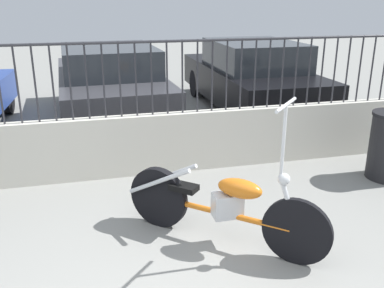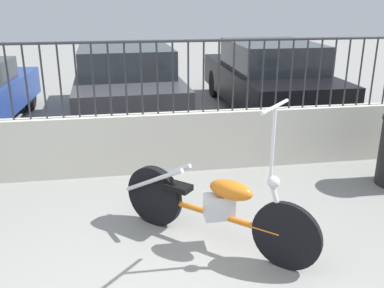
% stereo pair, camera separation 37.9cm
% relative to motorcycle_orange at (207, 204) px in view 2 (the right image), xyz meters
% --- Properties ---
extents(low_wall, '(9.77, 0.18, 0.82)m').
position_rel_motorcycle_orange_xyz_m(low_wall, '(-0.60, 1.87, 0.00)').
color(low_wall, beige).
rests_on(low_wall, ground_plane).
extents(fence_railing, '(9.77, 0.04, 0.96)m').
position_rel_motorcycle_orange_xyz_m(fence_railing, '(-0.60, 1.87, 1.04)').
color(fence_railing, '#2D2D33').
rests_on(fence_railing, low_wall).
extents(motorcycle_orange, '(1.62, 1.49, 1.48)m').
position_rel_motorcycle_orange_xyz_m(motorcycle_orange, '(0.00, 0.00, 0.00)').
color(motorcycle_orange, black).
rests_on(motorcycle_orange, ground_plane).
extents(car_dark_grey, '(2.04, 4.57, 1.43)m').
position_rel_motorcycle_orange_xyz_m(car_dark_grey, '(-0.67, 4.78, 0.31)').
color(car_dark_grey, black).
rests_on(car_dark_grey, ground_plane).
extents(car_black, '(1.81, 4.56, 1.45)m').
position_rel_motorcycle_orange_xyz_m(car_black, '(2.24, 4.79, 0.31)').
color(car_black, black).
rests_on(car_black, ground_plane).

